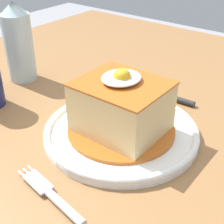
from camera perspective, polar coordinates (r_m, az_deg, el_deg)
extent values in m
cube|color=olive|center=(0.67, -7.86, -0.33)|extent=(1.23, 0.93, 0.04)
cylinder|color=olive|center=(1.43, -2.71, 0.82)|extent=(0.07, 0.07, 0.70)
cylinder|color=white|center=(0.57, 1.59, -3.67)|extent=(0.27, 0.27, 0.01)
torus|color=white|center=(0.56, 1.60, -3.05)|extent=(0.27, 0.27, 0.01)
cylinder|color=#B75B1E|center=(0.56, 1.61, -3.00)|extent=(0.18, 0.18, 0.01)
cube|color=#E5C684|center=(0.54, 1.67, 0.89)|extent=(0.12, 0.14, 0.08)
cube|color=#B75B1E|center=(0.52, 1.75, 4.97)|extent=(0.12, 0.14, 0.00)
ellipsoid|color=white|center=(0.52, 1.63, 6.00)|extent=(0.07, 0.06, 0.01)
sphere|color=yellow|center=(0.51, 1.77, 6.12)|extent=(0.03, 0.03, 0.03)
cylinder|color=silver|center=(0.44, -8.19, -16.16)|extent=(0.02, 0.08, 0.01)
cube|color=silver|center=(0.48, -12.82, -11.83)|extent=(0.03, 0.05, 0.00)
cylinder|color=silver|center=(0.50, -13.59, -9.94)|extent=(0.01, 0.03, 0.00)
cylinder|color=silver|center=(0.50, -14.37, -10.33)|extent=(0.01, 0.03, 0.00)
cylinder|color=silver|center=(0.50, -15.17, -10.71)|extent=(0.01, 0.03, 0.00)
cylinder|color=#262628|center=(0.68, 11.30, 2.18)|extent=(0.02, 0.08, 0.01)
cube|color=silver|center=(0.71, 5.30, 4.05)|extent=(0.02, 0.09, 0.00)
cylinder|color=#ADC6CC|center=(0.77, -15.87, 10.73)|extent=(0.06, 0.06, 0.15)
cone|color=#ADC6CC|center=(0.75, -16.86, 16.97)|extent=(0.06, 0.06, 0.03)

